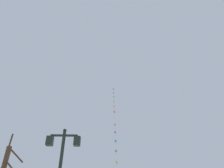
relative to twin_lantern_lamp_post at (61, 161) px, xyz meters
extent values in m
sphere|color=#1E2D23|center=(0.00, 0.00, 1.30)|extent=(0.16, 0.16, 0.16)
cube|color=#1E2D23|center=(0.00, 0.00, 1.07)|extent=(1.19, 0.08, 0.08)
cube|color=#1E2D23|center=(-0.59, 0.00, 0.82)|extent=(0.28, 0.28, 0.40)
cube|color=beige|center=(-0.59, 0.00, 0.82)|extent=(0.19, 0.19, 0.30)
cube|color=#1E2D23|center=(0.59, 0.00, 0.82)|extent=(0.28, 0.28, 0.40)
cube|color=beige|center=(0.59, 0.00, 0.82)|extent=(0.19, 0.19, 0.30)
cylinder|color=silver|center=(3.29, 19.00, 4.32)|extent=(0.04, 1.26, 1.75)
cylinder|color=silver|center=(3.31, 20.24, 6.06)|extent=(0.04, 1.26, 1.75)
cylinder|color=silver|center=(3.33, 21.49, 7.79)|extent=(0.04, 1.26, 1.75)
cylinder|color=silver|center=(3.34, 22.73, 9.52)|extent=(0.04, 1.26, 1.75)
cylinder|color=silver|center=(3.36, 23.97, 11.26)|extent=(0.04, 1.26, 1.75)
cylinder|color=silver|center=(3.37, 25.22, 12.99)|extent=(0.04, 1.26, 1.75)
cylinder|color=silver|center=(3.39, 26.46, 14.73)|extent=(0.04, 1.26, 1.75)
cylinder|color=silver|center=(3.41, 27.70, 16.46)|extent=(0.04, 1.26, 1.75)
cylinder|color=silver|center=(3.42, 28.95, 18.19)|extent=(0.04, 1.26, 1.75)
cylinder|color=silver|center=(3.44, 30.19, 19.93)|extent=(0.04, 1.26, 1.75)
cylinder|color=silver|center=(3.45, 31.43, 21.66)|extent=(0.04, 1.26, 1.75)
cube|color=yellow|center=(3.29, 18.38, 3.46)|extent=(0.38, 0.01, 0.38)
cylinder|color=yellow|center=(3.29, 18.38, 3.16)|extent=(0.02, 0.05, 0.28)
cube|color=green|center=(3.30, 19.62, 5.19)|extent=(0.38, 0.05, 0.38)
cylinder|color=green|center=(3.30, 19.62, 4.90)|extent=(0.02, 0.02, 0.28)
cube|color=blue|center=(3.32, 20.86, 6.92)|extent=(0.38, 0.04, 0.38)
cylinder|color=blue|center=(3.32, 20.86, 6.64)|extent=(0.02, 0.04, 0.26)
cube|color=purple|center=(3.33, 22.11, 8.66)|extent=(0.37, 0.10, 0.38)
cylinder|color=purple|center=(3.33, 22.11, 8.37)|extent=(0.02, 0.04, 0.27)
cube|color=pink|center=(3.35, 23.35, 10.39)|extent=(0.38, 0.05, 0.38)
cylinder|color=pink|center=(3.35, 23.35, 10.09)|extent=(0.02, 0.06, 0.30)
cube|color=white|center=(3.37, 24.59, 12.13)|extent=(0.38, 0.05, 0.38)
cylinder|color=white|center=(3.37, 24.59, 11.87)|extent=(0.02, 0.04, 0.20)
cube|color=red|center=(3.38, 25.84, 13.86)|extent=(0.37, 0.09, 0.38)
cylinder|color=red|center=(3.38, 25.84, 13.55)|extent=(0.02, 0.03, 0.30)
cube|color=orange|center=(3.40, 27.08, 15.59)|extent=(0.38, 0.03, 0.38)
cylinder|color=orange|center=(3.40, 27.08, 15.30)|extent=(0.02, 0.03, 0.27)
cube|color=yellow|center=(3.41, 28.32, 17.33)|extent=(0.38, 0.07, 0.38)
cylinder|color=yellow|center=(3.41, 28.32, 17.04)|extent=(0.02, 0.02, 0.27)
cube|color=green|center=(3.43, 29.57, 19.06)|extent=(0.38, 0.06, 0.38)
cylinder|color=green|center=(3.43, 29.57, 18.77)|extent=(0.02, 0.03, 0.27)
cube|color=blue|center=(3.44, 30.81, 20.79)|extent=(0.38, 0.07, 0.38)
cylinder|color=blue|center=(3.44, 30.81, 20.55)|extent=(0.02, 0.02, 0.19)
cube|color=purple|center=(3.46, 32.05, 22.53)|extent=(0.38, 0.02, 0.38)
cylinder|color=purple|center=(3.46, 32.05, 22.26)|extent=(0.02, 0.03, 0.22)
cylinder|color=#4C3826|center=(-2.96, 2.50, 0.77)|extent=(0.71, 0.77, 0.69)
cylinder|color=#4C3826|center=(-3.45, 2.50, 1.26)|extent=(0.48, 0.79, 1.15)
cylinder|color=#4C3826|center=(-2.74, 1.76, 0.04)|extent=(1.13, 0.90, 0.86)
camera|label=1|loc=(1.84, -8.82, -1.72)|focal=32.26mm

